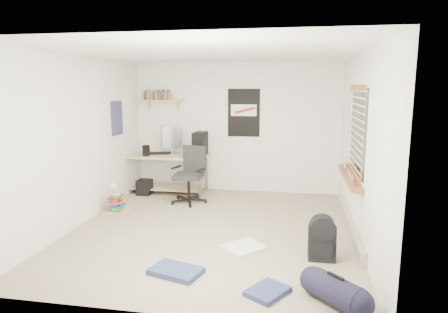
% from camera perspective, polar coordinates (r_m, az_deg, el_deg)
% --- Properties ---
extents(floor, '(4.00, 4.50, 0.01)m').
position_cam_1_polar(floor, '(5.93, -1.60, -10.36)').
color(floor, gray).
rests_on(floor, ground).
extents(ceiling, '(4.00, 4.50, 0.01)m').
position_cam_1_polar(ceiling, '(5.57, -1.73, 14.60)').
color(ceiling, white).
rests_on(ceiling, ground).
extents(back_wall, '(4.00, 0.01, 2.50)m').
position_cam_1_polar(back_wall, '(7.82, 1.75, 4.08)').
color(back_wall, silver).
rests_on(back_wall, ground).
extents(left_wall, '(0.01, 4.50, 2.50)m').
position_cam_1_polar(left_wall, '(6.34, -19.71, 2.09)').
color(left_wall, silver).
rests_on(left_wall, ground).
extents(right_wall, '(0.01, 4.50, 2.50)m').
position_cam_1_polar(right_wall, '(5.57, 18.99, 1.10)').
color(right_wall, silver).
rests_on(right_wall, ground).
extents(desk, '(1.69, 0.78, 0.76)m').
position_cam_1_polar(desk, '(7.91, -8.47, -2.45)').
color(desk, beige).
rests_on(desk, floor).
extents(monitor_left, '(0.38, 0.23, 0.41)m').
position_cam_1_polar(monitor_left, '(7.90, -7.79, 1.99)').
color(monitor_left, '#B0B0B5').
rests_on(monitor_left, desk).
extents(monitor_right, '(0.38, 0.26, 0.42)m').
position_cam_1_polar(monitor_right, '(7.86, -7.42, 2.00)').
color(monitor_right, '#ADADB2').
rests_on(monitor_right, desk).
extents(pc_tower, '(0.22, 0.44, 0.45)m').
position_cam_1_polar(pc_tower, '(7.53, -3.44, 1.82)').
color(pc_tower, black).
rests_on(pc_tower, desk).
extents(keyboard, '(0.45, 0.24, 0.02)m').
position_cam_1_polar(keyboard, '(7.89, -9.14, 0.51)').
color(keyboard, black).
rests_on(keyboard, desk).
extents(speaker_left, '(0.12, 0.12, 0.20)m').
position_cam_1_polar(speaker_left, '(7.66, -11.07, 0.85)').
color(speaker_left, black).
rests_on(speaker_left, desk).
extents(speaker_right, '(0.10, 0.10, 0.18)m').
position_cam_1_polar(speaker_right, '(7.62, -5.43, 0.85)').
color(speaker_right, black).
rests_on(speaker_right, desk).
extents(office_chair, '(0.82, 0.82, 1.01)m').
position_cam_1_polar(office_chair, '(7.12, -5.10, -2.75)').
color(office_chair, '#242426').
rests_on(office_chair, floor).
extents(wall_shelf, '(0.80, 0.22, 0.24)m').
position_cam_1_polar(wall_shelf, '(8.01, -8.77, 7.92)').
color(wall_shelf, tan).
rests_on(wall_shelf, back_wall).
extents(poster_back_wall, '(0.62, 0.03, 0.92)m').
position_cam_1_polar(poster_back_wall, '(7.75, 2.83, 6.25)').
color(poster_back_wall, black).
rests_on(poster_back_wall, back_wall).
extents(poster_left_wall, '(0.02, 0.42, 0.60)m').
position_cam_1_polar(poster_left_wall, '(7.36, -15.05, 5.33)').
color(poster_left_wall, navy).
rests_on(poster_left_wall, left_wall).
extents(window, '(0.10, 1.50, 1.26)m').
position_cam_1_polar(window, '(5.83, 18.13, 3.52)').
color(window, brown).
rests_on(window, right_wall).
extents(baseboard_heater, '(0.08, 2.50, 0.18)m').
position_cam_1_polar(baseboard_heater, '(6.12, 17.48, -9.23)').
color(baseboard_heater, '#B7B2A8').
rests_on(baseboard_heater, floor).
extents(backpack, '(0.33, 0.26, 0.43)m').
position_cam_1_polar(backpack, '(5.06, 13.80, -11.87)').
color(backpack, black).
rests_on(backpack, floor).
extents(duffel_bag, '(0.40, 0.40, 0.55)m').
position_cam_1_polar(duffel_bag, '(4.14, 15.58, -18.01)').
color(duffel_bag, black).
rests_on(duffel_bag, floor).
extents(tshirt, '(0.64, 0.64, 0.04)m').
position_cam_1_polar(tshirt, '(5.25, 2.81, -12.86)').
color(tshirt, silver).
rests_on(tshirt, floor).
extents(jeans_a, '(0.64, 0.50, 0.06)m').
position_cam_1_polar(jeans_a, '(4.65, -6.88, -15.95)').
color(jeans_a, navy).
rests_on(jeans_a, floor).
extents(jeans_b, '(0.49, 0.52, 0.05)m').
position_cam_1_polar(jeans_b, '(4.26, 6.23, -18.61)').
color(jeans_b, navy).
rests_on(jeans_b, floor).
extents(book_stack, '(0.45, 0.37, 0.29)m').
position_cam_1_polar(book_stack, '(6.91, -15.12, -6.39)').
color(book_stack, brown).
rests_on(book_stack, floor).
extents(desk_lamp, '(0.16, 0.21, 0.18)m').
position_cam_1_polar(desk_lamp, '(6.82, -15.13, -4.59)').
color(desk_lamp, silver).
rests_on(desk_lamp, book_stack).
extents(subwoofer, '(0.26, 0.26, 0.29)m').
position_cam_1_polar(subwoofer, '(7.85, -11.28, -4.33)').
color(subwoofer, black).
rests_on(subwoofer, floor).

